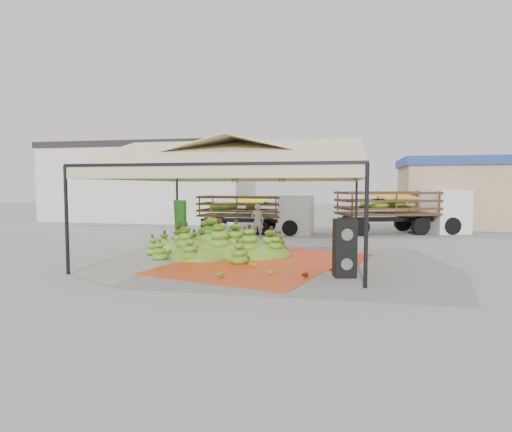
% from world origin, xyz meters
% --- Properties ---
extents(ground, '(90.00, 90.00, 0.00)m').
position_xyz_m(ground, '(0.00, 0.00, 0.00)').
color(ground, slate).
rests_on(ground, ground).
extents(canopy_tent, '(8.10, 8.10, 4.00)m').
position_xyz_m(canopy_tent, '(0.00, 0.00, 3.30)').
color(canopy_tent, black).
rests_on(canopy_tent, ground).
extents(building_white, '(14.30, 6.30, 5.40)m').
position_xyz_m(building_white, '(-10.00, 14.00, 2.71)').
color(building_white, silver).
rests_on(building_white, ground).
extents(building_tan, '(6.30, 5.30, 4.10)m').
position_xyz_m(building_tan, '(10.00, 13.00, 2.07)').
color(building_tan, tan).
rests_on(building_tan, ground).
extents(tarp_left, '(5.67, 5.52, 0.01)m').
position_xyz_m(tarp_left, '(0.57, -2.20, 0.01)').
color(tarp_left, '#D04213').
rests_on(tarp_left, ground).
extents(tarp_right, '(4.38, 4.50, 0.01)m').
position_xyz_m(tarp_right, '(2.36, -0.14, 0.01)').
color(tarp_right, red).
rests_on(tarp_right, ground).
extents(banana_heap, '(5.83, 4.87, 1.21)m').
position_xyz_m(banana_heap, '(-0.86, 0.35, 0.60)').
color(banana_heap, '#3F7518').
rests_on(banana_heap, ground).
extents(hand_yellow_a, '(0.51, 0.46, 0.19)m').
position_xyz_m(hand_yellow_a, '(0.77, -1.88, 0.10)').
color(hand_yellow_a, gold).
rests_on(hand_yellow_a, ground).
extents(hand_yellow_b, '(0.43, 0.36, 0.18)m').
position_xyz_m(hand_yellow_b, '(1.43, -2.91, 0.09)').
color(hand_yellow_b, gold).
rests_on(hand_yellow_b, ground).
extents(hand_red_a, '(0.50, 0.44, 0.20)m').
position_xyz_m(hand_red_a, '(2.39, -3.06, 0.10)').
color(hand_red_a, '#5F2515').
rests_on(hand_red_a, ground).
extents(hand_red_b, '(0.51, 0.50, 0.18)m').
position_xyz_m(hand_red_b, '(3.17, -2.21, 0.09)').
color(hand_red_b, '#602A16').
rests_on(hand_red_b, ground).
extents(hand_green, '(0.48, 0.39, 0.22)m').
position_xyz_m(hand_green, '(0.17, -3.56, 0.11)').
color(hand_green, '#4A7318').
rests_on(hand_green, ground).
extents(hanging_bunches, '(1.74, 0.24, 0.20)m').
position_xyz_m(hanging_bunches, '(0.81, -1.18, 2.62)').
color(hanging_bunches, '#4C6F17').
rests_on(hanging_bunches, ground).
extents(speaker_stack, '(0.67, 0.61, 1.56)m').
position_xyz_m(speaker_stack, '(3.51, -2.82, 0.78)').
color(speaker_stack, black).
rests_on(speaker_stack, ground).
extents(banana_leaves, '(0.96, 1.36, 3.70)m').
position_xyz_m(banana_leaves, '(-3.19, 2.60, 0.00)').
color(banana_leaves, '#297A20').
rests_on(banana_leaves, ground).
extents(vendor, '(0.60, 0.40, 1.61)m').
position_xyz_m(vendor, '(-0.44, 5.00, 0.80)').
color(vendor, gray).
rests_on(vendor, ground).
extents(truck_left, '(5.90, 2.26, 2.00)m').
position_xyz_m(truck_left, '(-0.75, 7.30, 1.23)').
color(truck_left, '#4A3518').
rests_on(truck_left, ground).
extents(truck_right, '(6.90, 4.19, 2.24)m').
position_xyz_m(truck_right, '(6.69, 8.83, 1.38)').
color(truck_right, '#4E301A').
rests_on(truck_right, ground).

